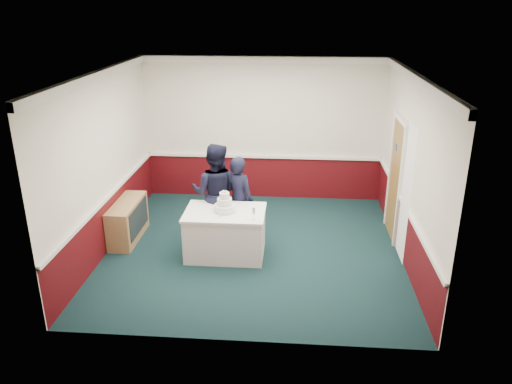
# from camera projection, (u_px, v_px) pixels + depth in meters

# --- Properties ---
(ground) EXTENTS (5.00, 5.00, 0.00)m
(ground) POSITION_uv_depth(u_px,v_px,m) (254.00, 249.00, 8.64)
(ground) COLOR #132A30
(ground) RESTS_ON ground
(room_shell) EXTENTS (5.00, 5.00, 3.00)m
(room_shell) POSITION_uv_depth(u_px,v_px,m) (261.00, 130.00, 8.50)
(room_shell) COLOR silver
(room_shell) RESTS_ON ground
(sideboard) EXTENTS (0.41, 1.20, 0.70)m
(sideboard) POSITION_uv_depth(u_px,v_px,m) (128.00, 221.00, 8.91)
(sideboard) COLOR tan
(sideboard) RESTS_ON ground
(cake_table) EXTENTS (1.32, 0.92, 0.79)m
(cake_table) POSITION_uv_depth(u_px,v_px,m) (225.00, 233.00, 8.33)
(cake_table) COLOR white
(cake_table) RESTS_ON ground
(wedding_cake) EXTENTS (0.35, 0.35, 0.36)m
(wedding_cake) POSITION_uv_depth(u_px,v_px,m) (225.00, 205.00, 8.15)
(wedding_cake) COLOR white
(wedding_cake) RESTS_ON cake_table
(cake_knife) EXTENTS (0.09, 0.21, 0.00)m
(cake_knife) POSITION_uv_depth(u_px,v_px,m) (221.00, 216.00, 8.00)
(cake_knife) COLOR silver
(cake_knife) RESTS_ON cake_table
(champagne_flute) EXTENTS (0.05, 0.05, 0.21)m
(champagne_flute) POSITION_uv_depth(u_px,v_px,m) (254.00, 211.00, 7.84)
(champagne_flute) COLOR silver
(champagne_flute) RESTS_ON cake_table
(person_man) EXTENTS (0.91, 0.73, 1.77)m
(person_man) POSITION_uv_depth(u_px,v_px,m) (215.00, 192.00, 8.73)
(person_man) COLOR black
(person_man) RESTS_ON ground
(person_woman) EXTENTS (0.67, 0.58, 1.55)m
(person_woman) POSITION_uv_depth(u_px,v_px,m) (239.00, 199.00, 8.74)
(person_woman) COLOR black
(person_woman) RESTS_ON ground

